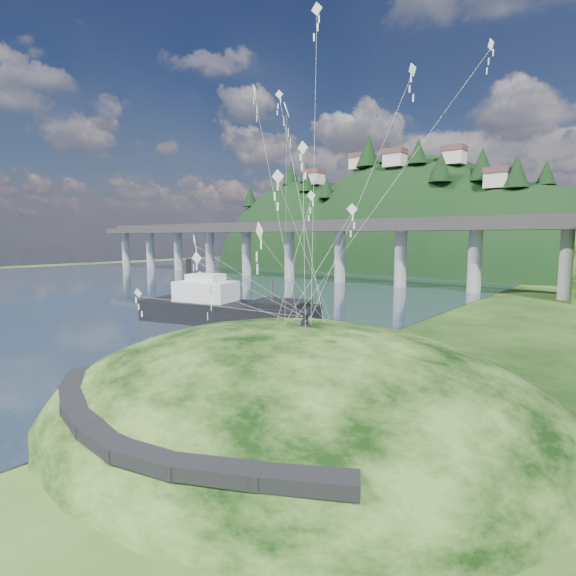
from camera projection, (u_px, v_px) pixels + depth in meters
The scene contains 10 objects.
ground at pixel (196, 384), 33.53m from camera, with size 320.00×320.00×0.00m, color black.
water at pixel (95, 285), 101.76m from camera, with size 240.00×240.00×0.00m, color #2C3D51.
grass_hill at pixel (297, 423), 30.24m from camera, with size 36.00×32.00×13.00m.
footpath at pixel (134, 426), 21.11m from camera, with size 22.29×5.84×0.83m.
bridge at pixel (361, 242), 103.04m from camera, with size 160.00×11.00×15.00m.
far_ridge at pixel (392, 290), 155.90m from camera, with size 153.00×70.00×94.50m.
work_barge at pixel (224, 308), 56.77m from camera, with size 24.03×12.08×8.11m.
wooden_dock at pixel (211, 356), 39.63m from camera, with size 16.00×3.68×1.13m.
kite_flyers at pixel (306, 312), 30.42m from camera, with size 1.67×1.81×1.93m.
kite_swarm at pixel (289, 168), 29.21m from camera, with size 18.97×14.99×20.95m.
Camera 1 is at (25.83, -20.89, 10.97)m, focal length 28.00 mm.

